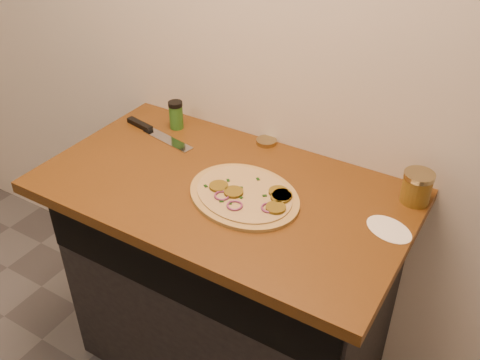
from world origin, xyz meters
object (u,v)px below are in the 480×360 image
Objects in this scene: pizza at (246,195)px; salsa_jar at (417,187)px; spice_shaker at (176,115)px; chefs_knife at (153,131)px.

pizza is 4.61× the size of salsa_jar.
salsa_jar is 0.91m from spice_shaker.
chefs_knife is at bearing -123.63° from spice_shaker.
chefs_knife is at bearing 161.43° from pizza.
spice_shaker is at bearing 56.37° from chefs_knife.
spice_shaker is at bearing 151.13° from pizza.
pizza is 0.52m from salsa_jar.
salsa_jar reaches higher than chefs_knife.
chefs_knife is 3.12× the size of spice_shaker.
chefs_knife is 0.11m from spice_shaker.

